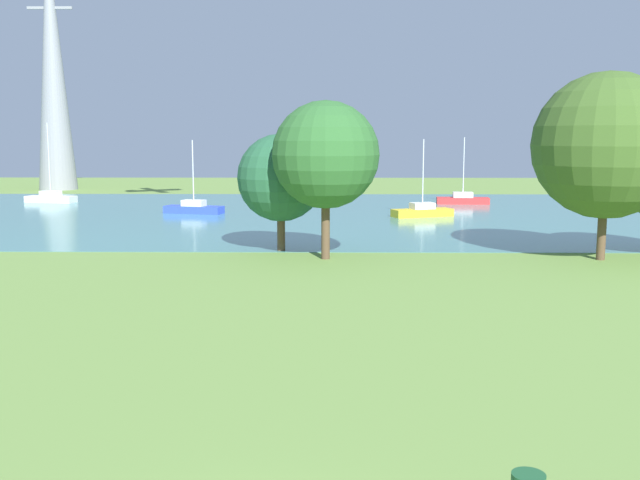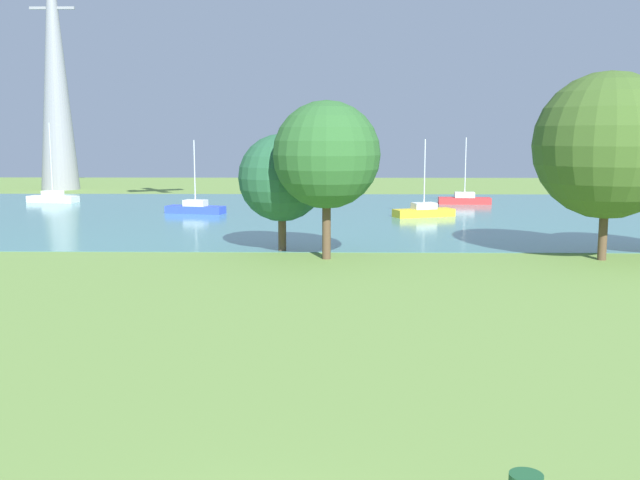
{
  "view_description": "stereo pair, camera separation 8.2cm",
  "coord_description": "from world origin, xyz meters",
  "px_view_note": "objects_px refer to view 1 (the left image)",
  "views": [
    {
      "loc": [
        1.09,
        -9.09,
        6.28
      ],
      "look_at": [
        0.77,
        14.42,
        2.92
      ],
      "focal_mm": 40.89,
      "sensor_mm": 36.0,
      "label": 1
    },
    {
      "loc": [
        1.17,
        -9.09,
        6.28
      ],
      "look_at": [
        0.77,
        14.42,
        2.92
      ],
      "focal_mm": 40.89,
      "sensor_mm": 36.0,
      "label": 2
    }
  ],
  "objects_px": {
    "sailboat_yellow": "(422,211)",
    "tree_mid_shore": "(281,178)",
    "sailboat_white": "(51,198)",
    "tree_west_far": "(326,155)",
    "tree_west_near": "(606,146)",
    "electricity_pylon": "(52,61)",
    "sailboat_red": "(463,199)",
    "sailboat_blue": "(194,208)"
  },
  "relations": [
    {
      "from": "tree_west_near",
      "to": "electricity_pylon",
      "type": "height_order",
      "value": "electricity_pylon"
    },
    {
      "from": "sailboat_blue",
      "to": "tree_west_near",
      "type": "height_order",
      "value": "tree_west_near"
    },
    {
      "from": "sailboat_red",
      "to": "tree_west_far",
      "type": "distance_m",
      "value": 33.62
    },
    {
      "from": "sailboat_red",
      "to": "tree_mid_shore",
      "type": "relative_size",
      "value": 0.96
    },
    {
      "from": "sailboat_yellow",
      "to": "sailboat_red",
      "type": "distance_m",
      "value": 12.03
    },
    {
      "from": "sailboat_yellow",
      "to": "sailboat_blue",
      "type": "height_order",
      "value": "sailboat_yellow"
    },
    {
      "from": "sailboat_white",
      "to": "electricity_pylon",
      "type": "xyz_separation_m",
      "value": [
        -5.59,
        17.11,
        14.47
      ]
    },
    {
      "from": "sailboat_yellow",
      "to": "tree_west_near",
      "type": "bearing_deg",
      "value": -71.68
    },
    {
      "from": "sailboat_white",
      "to": "sailboat_blue",
      "type": "xyz_separation_m",
      "value": [
        15.52,
        -9.83,
        -0.02
      ]
    },
    {
      "from": "sailboat_yellow",
      "to": "sailboat_white",
      "type": "height_order",
      "value": "sailboat_white"
    },
    {
      "from": "sailboat_white",
      "to": "sailboat_red",
      "type": "xyz_separation_m",
      "value": [
        39.04,
        -1.12,
        -0.02
      ]
    },
    {
      "from": "sailboat_blue",
      "to": "tree_west_far",
      "type": "height_order",
      "value": "tree_west_far"
    },
    {
      "from": "sailboat_white",
      "to": "tree_west_near",
      "type": "xyz_separation_m",
      "value": [
        40.52,
        -31.98,
        5.34
      ]
    },
    {
      "from": "sailboat_red",
      "to": "tree_west_far",
      "type": "height_order",
      "value": "tree_west_far"
    },
    {
      "from": "sailboat_yellow",
      "to": "tree_mid_shore",
      "type": "bearing_deg",
      "value": -119.94
    },
    {
      "from": "tree_west_near",
      "to": "electricity_pylon",
      "type": "bearing_deg",
      "value": 133.21
    },
    {
      "from": "sailboat_blue",
      "to": "tree_mid_shore",
      "type": "xyz_separation_m",
      "value": [
        8.44,
        -19.43,
        3.57
      ]
    },
    {
      "from": "sailboat_blue",
      "to": "electricity_pylon",
      "type": "xyz_separation_m",
      "value": [
        -21.12,
        26.95,
        14.49
      ]
    },
    {
      "from": "sailboat_blue",
      "to": "tree_west_near",
      "type": "distance_m",
      "value": 33.82
    },
    {
      "from": "sailboat_blue",
      "to": "tree_west_near",
      "type": "relative_size",
      "value": 0.63
    },
    {
      "from": "tree_mid_shore",
      "to": "tree_west_near",
      "type": "bearing_deg",
      "value": -9.31
    },
    {
      "from": "sailboat_red",
      "to": "tree_mid_shore",
      "type": "xyz_separation_m",
      "value": [
        -15.07,
        -28.15,
        3.57
      ]
    },
    {
      "from": "sailboat_white",
      "to": "tree_west_far",
      "type": "relative_size",
      "value": 0.93
    },
    {
      "from": "sailboat_red",
      "to": "tree_west_near",
      "type": "bearing_deg",
      "value": -87.26
    },
    {
      "from": "sailboat_white",
      "to": "tree_west_far",
      "type": "xyz_separation_m",
      "value": [
        26.43,
        -31.9,
        4.86
      ]
    },
    {
      "from": "sailboat_yellow",
      "to": "tree_west_near",
      "type": "distance_m",
      "value": 21.71
    },
    {
      "from": "sailboat_red",
      "to": "sailboat_yellow",
      "type": "bearing_deg",
      "value": -115.25
    },
    {
      "from": "sailboat_white",
      "to": "tree_west_near",
      "type": "relative_size",
      "value": 0.79
    },
    {
      "from": "sailboat_white",
      "to": "tree_west_far",
      "type": "bearing_deg",
      "value": -50.36
    },
    {
      "from": "sailboat_yellow",
      "to": "sailboat_red",
      "type": "bearing_deg",
      "value": 64.75
    },
    {
      "from": "sailboat_red",
      "to": "sailboat_blue",
      "type": "bearing_deg",
      "value": -159.67
    },
    {
      "from": "sailboat_yellow",
      "to": "tree_west_far",
      "type": "bearing_deg",
      "value": -110.6
    },
    {
      "from": "sailboat_white",
      "to": "electricity_pylon",
      "type": "distance_m",
      "value": 23.09
    },
    {
      "from": "sailboat_red",
      "to": "electricity_pylon",
      "type": "xyz_separation_m",
      "value": [
        -44.64,
        18.23,
        14.48
      ]
    },
    {
      "from": "sailboat_white",
      "to": "sailboat_blue",
      "type": "bearing_deg",
      "value": -32.36
    },
    {
      "from": "sailboat_yellow",
      "to": "tree_mid_shore",
      "type": "xyz_separation_m",
      "value": [
        -9.94,
        -17.26,
        3.57
      ]
    },
    {
      "from": "sailboat_white",
      "to": "tree_west_far",
      "type": "distance_m",
      "value": 41.71
    },
    {
      "from": "tree_mid_shore",
      "to": "tree_west_far",
      "type": "height_order",
      "value": "tree_west_far"
    },
    {
      "from": "sailboat_blue",
      "to": "electricity_pylon",
      "type": "height_order",
      "value": "electricity_pylon"
    },
    {
      "from": "tree_mid_shore",
      "to": "tree_west_near",
      "type": "xyz_separation_m",
      "value": [
        16.55,
        -2.71,
        1.79
      ]
    },
    {
      "from": "sailboat_white",
      "to": "sailboat_blue",
      "type": "distance_m",
      "value": 18.38
    },
    {
      "from": "sailboat_white",
      "to": "tree_mid_shore",
      "type": "xyz_separation_m",
      "value": [
        23.97,
        -29.27,
        3.55
      ]
    }
  ]
}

